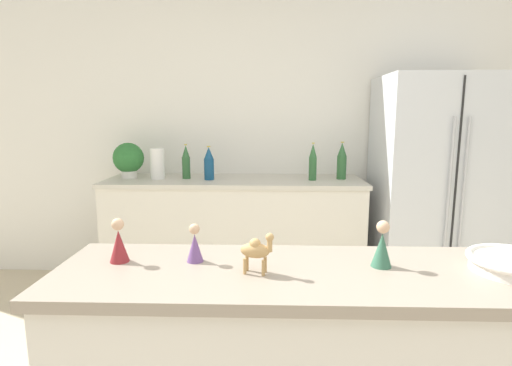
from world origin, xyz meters
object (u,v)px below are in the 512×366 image
back_bottle_0 (342,161)px  potted_plant (128,159)px  back_bottle_2 (209,164)px  back_bottle_1 (313,162)px  paper_towel_roll (157,164)px  wise_man_figurine_crimson (382,247)px  camel_figurine (256,250)px  wise_man_figurine_purple (195,245)px  back_bottle_3 (186,162)px  refrigerator (434,189)px  wise_man_figurine_blue (119,243)px

back_bottle_0 → potted_plant: bearing=-180.0°
back_bottle_2 → back_bottle_1: bearing=-0.2°
paper_towel_roll → wise_man_figurine_crimson: bearing=-58.2°
back_bottle_2 → camel_figurine: bearing=-77.8°
potted_plant → paper_towel_roll: bearing=-7.6°
wise_man_figurine_purple → back_bottle_1: bearing=73.4°
paper_towel_roll → back_bottle_3: 0.23m
back_bottle_0 → back_bottle_1: bearing=-164.9°
paper_towel_roll → back_bottle_2: bearing=-3.9°
refrigerator → wise_man_figurine_purple: refrigerator is taller
back_bottle_0 → back_bottle_3: (-1.27, -0.01, -0.01)m
refrigerator → paper_towel_roll: size_ratio=7.04×
back_bottle_0 → wise_man_figurine_purple: size_ratio=2.46×
paper_towel_roll → back_bottle_2: size_ratio=0.91×
potted_plant → back_bottle_2: potted_plant is taller
back_bottle_3 → camel_figurine: 2.20m
paper_towel_roll → wise_man_figurine_purple: (0.67, -2.00, -0.02)m
back_bottle_1 → back_bottle_2: size_ratio=1.11×
potted_plant → camel_figurine: size_ratio=2.33×
potted_plant → wise_man_figurine_blue: potted_plant is taller
camel_figurine → wise_man_figurine_blue: 0.45m
wise_man_figurine_blue → paper_towel_roll: bearing=102.2°
refrigerator → back_bottle_1: (-0.95, 0.03, 0.20)m
camel_figurine → back_bottle_1: bearing=79.3°
potted_plant → camel_figurine: potted_plant is taller
camel_figurine → wise_man_figurine_purple: camel_figurine is taller
paper_towel_roll → camel_figurine: bearing=-67.4°
back_bottle_3 → wise_man_figurine_purple: bearing=-77.7°
back_bottle_0 → wise_man_figurine_crimson: back_bottle_0 is taller
potted_plant → wise_man_figurine_blue: (0.68, -2.04, -0.04)m
paper_towel_roll → wise_man_figurine_crimson: size_ratio=1.70×
potted_plant → wise_man_figurine_blue: 2.15m
potted_plant → back_bottle_1: bearing=-2.5°
back_bottle_0 → camel_figurine: size_ratio=2.43×
potted_plant → back_bottle_3: size_ratio=1.04×
back_bottle_1 → paper_towel_roll: bearing=178.6°
wise_man_figurine_purple → wise_man_figurine_blue: bearing=-177.9°
back_bottle_1 → back_bottle_3: back_bottle_1 is taller
paper_towel_roll → back_bottle_3: size_ratio=0.88×
back_bottle_0 → wise_man_figurine_purple: 2.19m
back_bottle_2 → wise_man_figurine_crimson: (0.83, -1.99, -0.01)m
potted_plant → back_bottle_2: (0.67, -0.06, -0.03)m
wise_man_figurine_blue → back_bottle_2: bearing=90.2°
paper_towel_roll → wise_man_figurine_blue: (0.43, -2.01, -0.01)m
refrigerator → wise_man_figurine_crimson: bearing=-116.1°
potted_plant → camel_figurine: bearing=-62.2°
back_bottle_0 → back_bottle_2: bearing=-176.7°
potted_plant → back_bottle_2: bearing=-5.2°
back_bottle_0 → wise_man_figurine_crimson: 2.07m
back_bottle_0 → camel_figurine: back_bottle_0 is taller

